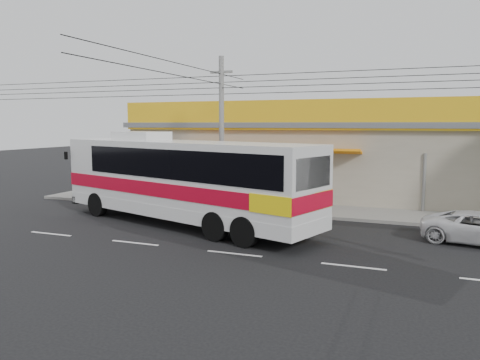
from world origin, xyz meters
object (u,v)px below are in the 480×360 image
(motorbike_dark, at_px, (87,188))
(utility_pole, at_px, (221,84))
(coach_bus, at_px, (186,176))
(motorbike_red, at_px, (180,195))

(motorbike_dark, height_order, utility_pole, utility_pole)
(motorbike_dark, xyz_separation_m, utility_pole, (9.00, -0.69, 5.71))
(coach_bus, bearing_deg, motorbike_dark, 172.15)
(motorbike_red, distance_m, utility_pole, 6.20)
(utility_pole, bearing_deg, motorbike_dark, 175.63)
(motorbike_dark, distance_m, utility_pole, 10.68)
(motorbike_red, height_order, utility_pole, utility_pole)
(motorbike_dark, bearing_deg, motorbike_red, -97.23)
(coach_bus, distance_m, motorbike_red, 4.67)
(motorbike_dark, bearing_deg, utility_pole, -97.02)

